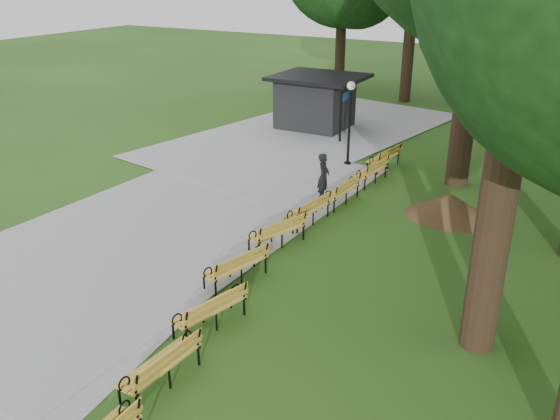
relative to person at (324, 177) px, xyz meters
The scene contains 14 objects.
ground 6.99m from the person, 84.79° to the right, with size 100.00×100.00×0.00m, color #244F16.
path 5.22m from the person, 130.70° to the right, with size 12.00×38.00×0.06m, color #959598.
person is the anchor object (origin of this frame).
kiosk 9.41m from the person, 118.46° to the left, with size 4.07×3.54×2.55m, color black, non-canonical shape.
lamp_post 4.18m from the person, 101.50° to the left, with size 0.32×0.32×3.26m.
dirt_mound 4.13m from the person, ahead, with size 2.29×2.29×0.77m, color #47301C.
bench_1 10.11m from the person, 81.49° to the right, with size 1.90×0.64×0.88m, color gold, non-canonical shape.
bench_2 8.09m from the person, 81.74° to the right, with size 1.90×0.64×0.88m, color gold, non-canonical shape.
bench_3 6.11m from the person, 84.87° to the right, with size 1.90×0.64×0.88m, color gold, non-canonical shape.
bench_4 3.86m from the person, 83.77° to the right, with size 1.90×0.64×0.88m, color gold, non-canonical shape.
bench_5 2.12m from the person, 77.52° to the right, with size 1.90×0.64×0.88m, color gold, non-canonical shape.
bench_6 0.74m from the person, ahead, with size 1.90×0.64×0.88m, color gold, non-canonical shape.
bench_7 2.47m from the person, 72.19° to the left, with size 1.90×0.64×0.88m, color gold, non-canonical shape.
bench_8 4.10m from the person, 81.62° to the left, with size 1.90×0.64×0.88m, color gold, non-canonical shape.
Camera 1 is at (7.22, -9.69, 7.27)m, focal length 37.61 mm.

